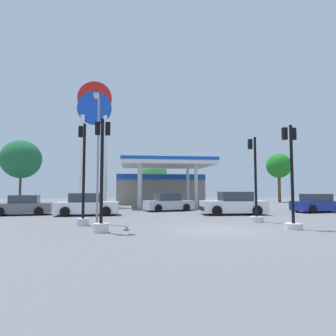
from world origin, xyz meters
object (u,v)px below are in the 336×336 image
Objects in this scene: car_1 at (317,204)px; car_5 at (168,203)px; car_3 at (23,206)px; tree_1 at (154,173)px; traffic_signal_0 at (255,198)px; traffic_signal_1 at (83,191)px; car_2 at (87,205)px; station_pole_sign at (94,128)px; car_0 at (233,204)px; traffic_signal_2 at (102,190)px; tree_2 at (279,166)px; corner_streetlamp at (98,147)px; tree_0 at (21,159)px; traffic_signal_3 at (292,192)px.

car_1 reaches higher than car_5.
car_3 is 0.75× the size of tree_1.
traffic_signal_0 is 0.92× the size of traffic_signal_1.
car_5 is at bearing 27.87° from car_2.
station_pole_sign is 2.77× the size of car_0.
car_5 is 0.88× the size of traffic_signal_2.
tree_2 reaches higher than car_3.
car_5 is (6.87, -5.95, -7.39)m from station_pole_sign.
traffic_signal_0 is 23.61m from tree_1.
tree_1 is at bearing 78.02° from corner_streetlamp.
corner_streetlamp is (11.35, -21.62, -1.37)m from tree_0.
car_0 is at bearing -44.21° from car_5.
station_pole_sign is 16.32m from traffic_signal_1.
traffic_signal_0 is at bearing -66.34° from car_5.
car_0 is 1.10× the size of car_1.
traffic_signal_1 is at bearing -84.24° from car_2.
station_pole_sign is 11.71m from tree_1.
tree_2 is at bearing 38.46° from car_5.
tree_0 is at bearing 117.69° from corner_streetlamp.
tree_1 reaches higher than car_3.
traffic_signal_0 is at bearing -0.31° from corner_streetlamp.
car_3 is 17.62m from traffic_signal_3.
car_0 is at bearing 85.32° from traffic_signal_0.
tree_1 is at bearing 80.41° from traffic_signal_2.
traffic_signal_0 is (14.50, -6.25, 0.72)m from car_3.
station_pole_sign is 21.66m from car_1.
car_5 is 0.56× the size of tree_0.
car_1 is 1.04× the size of car_3.
tree_0 reaches higher than corner_streetlamp.
station_pole_sign is 1.92× the size of tree_2.
tree_0 is at bearing 129.73° from traffic_signal_3.
station_pole_sign reaches higher than tree_0.
traffic_signal_3 is 0.72× the size of tree_2.
car_1 is 17.65m from car_2.
car_0 is 1.08× the size of car_5.
station_pole_sign is 3.04× the size of car_1.
traffic_signal_2 reaches higher than traffic_signal_0.
car_0 is 0.85× the size of tree_1.
traffic_signal_0 reaches higher than car_1.
car_1 is 0.77× the size of tree_1.
tree_2 is at bearing 17.73° from station_pole_sign.
car_1 is 18.15m from traffic_signal_2.
traffic_signal_0 is 8.72m from traffic_signal_2.
traffic_signal_2 is 1.01× the size of traffic_signal_3.
traffic_signal_1 is 0.77× the size of tree_2.
car_5 is at bearing 60.15° from corner_streetlamp.
traffic_signal_0 is 29.81m from tree_0.
tree_0 is (-11.85, 24.56, 3.63)m from traffic_signal_2.
tree_0 reaches higher than car_2.
traffic_signal_1 is (-17.06, -6.18, 1.08)m from car_1.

